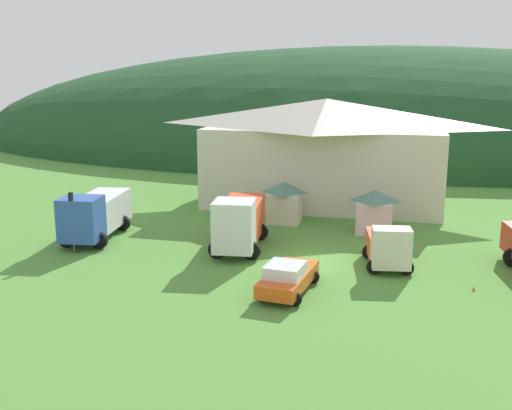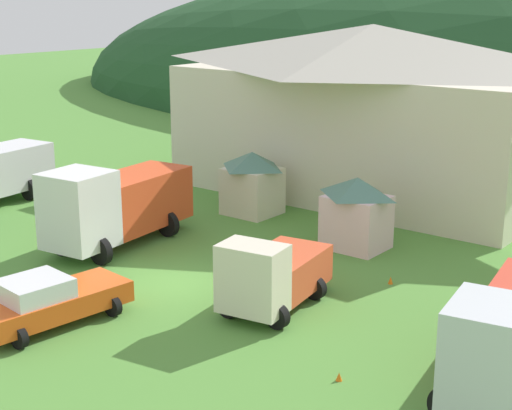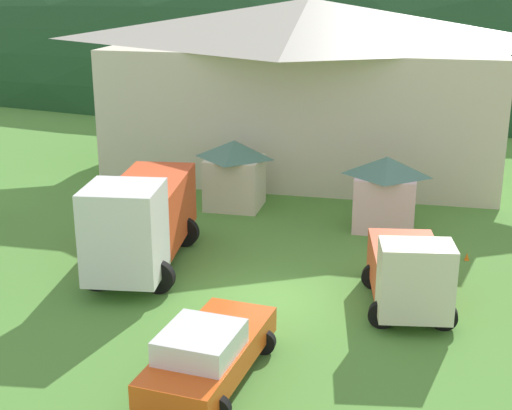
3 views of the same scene
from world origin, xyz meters
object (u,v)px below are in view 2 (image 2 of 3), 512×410
at_px(play_shed_pink, 357,212).
at_px(service_pickup_orange, 49,300).
at_px(traffic_cone_mid_row, 339,381).
at_px(traffic_cone_near_pickup, 390,284).
at_px(light_truck_cream, 271,274).
at_px(heavy_rig_white, 114,204).
at_px(depot_building, 370,107).
at_px(play_shed_cream, 252,182).

relative_size(play_shed_pink, service_pickup_orange, 0.59).
bearing_deg(traffic_cone_mid_row, traffic_cone_near_pickup, 108.38).
bearing_deg(light_truck_cream, heavy_rig_white, -107.15).
height_order(service_pickup_orange, traffic_cone_near_pickup, service_pickup_orange).
bearing_deg(depot_building, service_pickup_orange, -87.39).
relative_size(play_shed_cream, heavy_rig_white, 0.41).
distance_m(play_shed_cream, service_pickup_orange, 14.43).
bearing_deg(light_truck_cream, service_pickup_orange, -50.62).
height_order(service_pickup_orange, traffic_cone_mid_row, service_pickup_orange).
relative_size(play_shed_cream, play_shed_pink, 1.00).
relative_size(play_shed_cream, service_pickup_orange, 0.59).
bearing_deg(traffic_cone_mid_row, play_shed_pink, 118.95).
bearing_deg(light_truck_cream, play_shed_cream, -147.27).
bearing_deg(service_pickup_orange, traffic_cone_near_pickup, 152.01).
distance_m(depot_building, heavy_rig_white, 15.46).
xyz_separation_m(heavy_rig_white, traffic_cone_near_pickup, (11.17, 3.23, -1.84)).
bearing_deg(play_shed_cream, light_truck_cream, -48.35).
bearing_deg(play_shed_cream, heavy_rig_white, -100.79).
height_order(depot_building, play_shed_cream, depot_building).
bearing_deg(heavy_rig_white, play_shed_cream, 162.40).
distance_m(heavy_rig_white, service_pickup_orange, 8.07).
bearing_deg(traffic_cone_near_pickup, play_shed_pink, 138.84).
bearing_deg(play_shed_cream, traffic_cone_near_pickup, -23.12).
distance_m(play_shed_cream, traffic_cone_near_pickup, 10.73).
distance_m(play_shed_cream, traffic_cone_mid_row, 16.87).
distance_m(play_shed_pink, light_truck_cream, 7.41).
distance_m(play_shed_pink, heavy_rig_white, 10.02).
relative_size(play_shed_pink, heavy_rig_white, 0.41).
height_order(heavy_rig_white, traffic_cone_mid_row, heavy_rig_white).
height_order(play_shed_pink, traffic_cone_mid_row, play_shed_pink).
height_order(light_truck_cream, traffic_cone_near_pickup, light_truck_cream).
height_order(heavy_rig_white, service_pickup_orange, heavy_rig_white).
height_order(play_shed_cream, service_pickup_orange, play_shed_cream).
relative_size(play_shed_pink, traffic_cone_mid_row, 6.14).
relative_size(play_shed_pink, traffic_cone_near_pickup, 5.39).
relative_size(depot_building, play_shed_pink, 6.79).
relative_size(depot_building, heavy_rig_white, 2.79).
bearing_deg(service_pickup_orange, play_shed_pink, 170.34).
height_order(depot_building, traffic_cone_near_pickup, depot_building).
distance_m(light_truck_cream, traffic_cone_near_pickup, 5.13).
bearing_deg(play_shed_pink, traffic_cone_near_pickup, -41.16).
relative_size(light_truck_cream, service_pickup_orange, 0.95).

